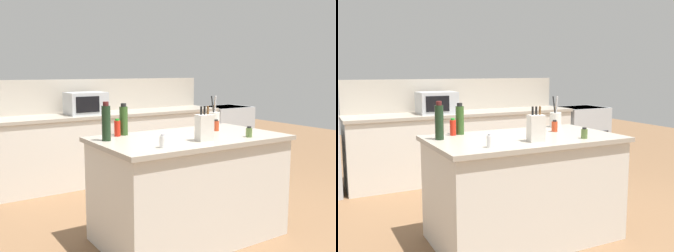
% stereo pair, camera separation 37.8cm
% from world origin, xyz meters
% --- Properties ---
extents(ground_plane, '(14.00, 14.00, 0.00)m').
position_xyz_m(ground_plane, '(0.00, 0.00, 0.00)').
color(ground_plane, brown).
extents(back_counter_run, '(3.27, 0.66, 0.94)m').
position_xyz_m(back_counter_run, '(0.30, 2.20, 0.47)').
color(back_counter_run, beige).
rests_on(back_counter_run, ground_plane).
extents(wall_backsplash, '(3.23, 0.03, 0.46)m').
position_xyz_m(wall_backsplash, '(0.30, 2.52, 1.17)').
color(wall_backsplash, '#B2A899').
rests_on(wall_backsplash, back_counter_run).
extents(kitchen_island, '(1.68, 0.98, 0.94)m').
position_xyz_m(kitchen_island, '(0.00, 0.00, 0.47)').
color(kitchen_island, beige).
rests_on(kitchen_island, ground_plane).
extents(range_oven, '(0.76, 0.65, 0.92)m').
position_xyz_m(range_oven, '(2.36, 2.20, 0.47)').
color(range_oven, '#ADB2B7').
rests_on(range_oven, ground_plane).
extents(microwave, '(0.51, 0.39, 0.29)m').
position_xyz_m(microwave, '(-0.11, 2.20, 1.09)').
color(microwave, '#ADB2B7').
rests_on(microwave, back_counter_run).
extents(knife_block, '(0.14, 0.11, 0.29)m').
position_xyz_m(knife_block, '(-0.03, -0.25, 1.05)').
color(knife_block, beige).
rests_on(knife_block, kitchen_island).
extents(utensil_crock, '(0.12, 0.12, 0.32)m').
position_xyz_m(utensil_crock, '(0.58, 0.36, 1.02)').
color(utensil_crock, beige).
rests_on(utensil_crock, kitchen_island).
extents(spice_jar_oregano, '(0.06, 0.06, 0.10)m').
position_xyz_m(spice_jar_oregano, '(0.41, -0.33, 0.98)').
color(spice_jar_oregano, '#567038').
rests_on(spice_jar_oregano, kitchen_island).
extents(spice_jar_paprika, '(0.06, 0.06, 0.11)m').
position_xyz_m(spice_jar_paprika, '(0.40, 0.11, 0.99)').
color(spice_jar_paprika, '#B73D1E').
rests_on(spice_jar_paprika, kitchen_island).
extents(wine_bottle, '(0.07, 0.07, 0.33)m').
position_xyz_m(wine_bottle, '(-0.72, 0.19, 1.09)').
color(wine_bottle, black).
rests_on(wine_bottle, kitchen_island).
extents(olive_oil_bottle, '(0.08, 0.08, 0.29)m').
position_xyz_m(olive_oil_bottle, '(-0.46, 0.37, 1.08)').
color(olive_oil_bottle, '#2D4C1E').
rests_on(olive_oil_bottle, kitchen_island).
extents(salt_shaker, '(0.05, 0.05, 0.11)m').
position_xyz_m(salt_shaker, '(-0.48, -0.32, 0.99)').
color(salt_shaker, silver).
rests_on(salt_shaker, kitchen_island).
extents(hot_sauce_bottle, '(0.06, 0.06, 0.16)m').
position_xyz_m(hot_sauce_bottle, '(-0.54, 0.35, 1.01)').
color(hot_sauce_bottle, red).
rests_on(hot_sauce_bottle, kitchen_island).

